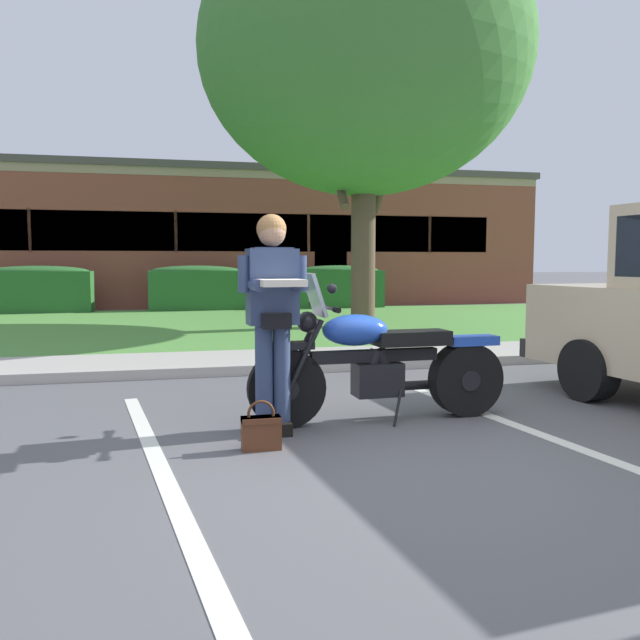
% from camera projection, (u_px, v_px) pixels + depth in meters
% --- Properties ---
extents(ground_plane, '(140.00, 140.00, 0.00)m').
position_uv_depth(ground_plane, '(425.00, 455.00, 4.48)').
color(ground_plane, '#565659').
extents(curb_strip, '(60.00, 0.20, 0.12)m').
position_uv_depth(curb_strip, '(314.00, 367.00, 7.86)').
color(curb_strip, '#ADA89E').
rests_on(curb_strip, ground).
extents(concrete_walk, '(60.00, 1.50, 0.08)m').
position_uv_depth(concrete_walk, '(300.00, 358.00, 8.69)').
color(concrete_walk, '#ADA89E').
rests_on(concrete_walk, ground).
extents(grass_lawn, '(60.00, 8.47, 0.06)m').
position_uv_depth(grass_lawn, '(252.00, 324.00, 13.52)').
color(grass_lawn, '#518E3D').
rests_on(grass_lawn, ground).
extents(stall_stripe_0, '(0.71, 4.38, 0.01)m').
position_uv_depth(stall_stripe_0, '(159.00, 464.00, 4.26)').
color(stall_stripe_0, silver).
rests_on(stall_stripe_0, ground).
extents(stall_stripe_1, '(0.71, 4.38, 0.01)m').
position_uv_depth(stall_stripe_1, '(548.00, 437.00, 4.93)').
color(stall_stripe_1, silver).
rests_on(stall_stripe_1, ground).
extents(motorcycle, '(2.24, 0.82, 1.26)m').
position_uv_depth(motorcycle, '(389.00, 363.00, 5.42)').
color(motorcycle, black).
rests_on(motorcycle, ground).
extents(rider_person, '(0.54, 0.60, 1.70)m').
position_uv_depth(rider_person, '(273.00, 306.00, 4.93)').
color(rider_person, black).
rests_on(rider_person, ground).
extents(handbag, '(0.28, 0.13, 0.36)m').
position_uv_depth(handbag, '(261.00, 430.00, 4.60)').
color(handbag, '#562D19').
rests_on(handbag, ground).
extents(shade_tree, '(6.40, 6.40, 8.08)m').
position_uv_depth(shade_tree, '(364.00, 53.00, 12.41)').
color(shade_tree, brown).
rests_on(shade_tree, ground).
extents(hedge_left, '(2.63, 0.90, 1.24)m').
position_uv_depth(hedge_left, '(38.00, 289.00, 16.40)').
color(hedge_left, '#286028').
rests_on(hedge_left, ground).
extents(hedge_center_left, '(2.50, 0.90, 1.24)m').
position_uv_depth(hedge_center_left, '(197.00, 287.00, 17.31)').
color(hedge_center_left, '#286028').
rests_on(hedge_center_left, ground).
extents(hedge_center_right, '(2.43, 0.90, 1.24)m').
position_uv_depth(hedge_center_right, '(339.00, 286.00, 18.23)').
color(hedge_center_right, '#286028').
rests_on(hedge_center_right, ground).
extents(brick_building, '(22.84, 11.01, 4.18)m').
position_uv_depth(brick_building, '(174.00, 241.00, 23.46)').
color(brick_building, brown).
rests_on(brick_building, ground).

